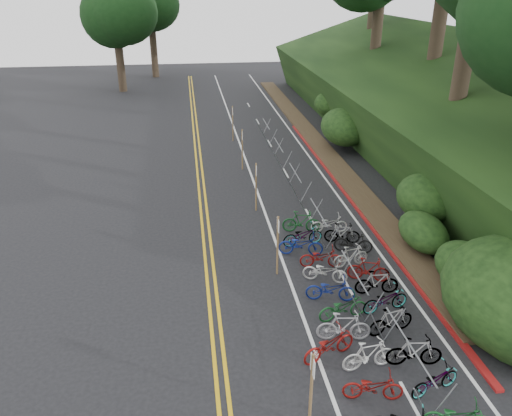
{
  "coord_description": "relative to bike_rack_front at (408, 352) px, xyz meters",
  "views": [
    {
      "loc": [
        -2.53,
        -11.48,
        10.54
      ],
      "look_at": [
        0.25,
        8.47,
        1.3
      ],
      "focal_mm": 35.0,
      "sensor_mm": 36.0,
      "label": 1
    }
  ],
  "objects": [
    {
      "name": "road_markings",
      "position": [
        -2.64,
        11.16,
        -0.93
      ],
      "size": [
        7.47,
        80.0,
        0.01
      ],
      "color": "gold",
      "rests_on": "ground"
    },
    {
      "name": "red_curb",
      "position": [
        2.43,
        13.06,
        -0.88
      ],
      "size": [
        0.25,
        28.0,
        0.1
      ],
      "primitive_type": "cube",
      "color": "maroon",
      "rests_on": "ground"
    },
    {
      "name": "bike_rack_front",
      "position": [
        0.0,
        0.0,
        0.0
      ],
      "size": [
        1.19,
        3.41,
        1.26
      ],
      "color": "gray",
      "rests_on": "ground"
    },
    {
      "name": "bike_valet",
      "position": [
        -0.34,
        4.0,
        -0.46
      ],
      "size": [
        3.25,
        13.16,
        1.05
      ],
      "color": "slate",
      "rests_on": "ground"
    },
    {
      "name": "bike_front",
      "position": [
        -1.96,
        1.14,
        -0.45
      ],
      "size": [
        1.3,
        1.96,
        0.97
      ],
      "primitive_type": "imported",
      "rotation": [
        0.0,
        0.0,
        1.96
      ],
      "color": "maroon",
      "rests_on": "ground"
    },
    {
      "name": "embankment",
      "position": [
        9.69,
        20.1,
        1.63
      ],
      "size": [
        14.3,
        48.14,
        9.11
      ],
      "color": "black",
      "rests_on": "ground"
    },
    {
      "name": "signposts_rest",
      "position": [
        -2.67,
        15.06,
        0.5
      ],
      "size": [
        0.08,
        18.4,
        2.5
      ],
      "color": "brown",
      "rests_on": "ground"
    },
    {
      "name": "signpost_near",
      "position": [
        -3.13,
        -1.28,
        0.41
      ],
      "size": [
        0.08,
        0.4,
        2.34
      ],
      "color": "brown",
      "rests_on": "ground"
    },
    {
      "name": "bike_racks_rest",
      "position": [
        -0.27,
        14.06,
        -0.08
      ],
      "size": [
        1.14,
        23.0,
        1.17
      ],
      "color": "gray",
      "rests_on": "ground"
    },
    {
      "name": "ground",
      "position": [
        -3.27,
        1.06,
        -0.93
      ],
      "size": [
        120.0,
        120.0,
        0.0
      ],
      "primitive_type": "plane",
      "color": "black",
      "rests_on": "ground"
    }
  ]
}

